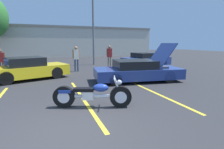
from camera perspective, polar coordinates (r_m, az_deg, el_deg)
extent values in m
plane|color=#2D2D30|center=(4.36, -13.89, -18.26)|extent=(80.00, 80.00, 0.00)
cube|color=yellow|center=(6.68, -9.48, -7.74)|extent=(0.12, 5.58, 0.01)
cube|color=yellow|center=(7.79, 12.57, -5.23)|extent=(0.12, 5.58, 0.01)
cube|color=beige|center=(27.53, -20.35, 10.00)|extent=(32.00, 4.00, 4.40)
cube|color=slate|center=(27.62, -20.62, 14.25)|extent=(32.00, 4.20, 0.30)
cylinder|color=slate|center=(16.79, -6.18, 17.69)|extent=(0.18, 0.18, 8.45)
cylinder|color=black|center=(5.67, 2.84, -7.25)|extent=(0.71, 0.40, 0.70)
cylinder|color=black|center=(5.87, -15.37, -7.01)|extent=(0.71, 0.40, 0.70)
cylinder|color=silver|center=(5.67, 2.84, -7.25)|extent=(0.42, 0.30, 0.38)
cylinder|color=silver|center=(5.87, -15.37, -7.01)|extent=(0.42, 0.30, 0.38)
cylinder|color=silver|center=(5.69, -6.43, -7.05)|extent=(1.49, 0.66, 0.12)
cube|color=silver|center=(5.70, -7.81, -6.65)|extent=(0.42, 0.35, 0.28)
ellipsoid|color=navy|center=(5.59, -3.69, -4.34)|extent=(0.56, 0.44, 0.26)
cube|color=black|center=(5.67, -9.23, -4.88)|extent=(0.69, 0.47, 0.10)
cube|color=navy|center=(5.81, -15.02, -5.21)|extent=(0.44, 0.34, 0.10)
cylinder|color=silver|center=(5.58, 1.93, -4.09)|extent=(0.31, 0.17, 0.63)
cylinder|color=silver|center=(5.51, 0.81, -1.13)|extent=(0.28, 0.67, 0.04)
sphere|color=silver|center=(5.55, 2.41, -2.55)|extent=(0.16, 0.16, 0.16)
cylinder|color=silver|center=(5.88, -10.31, -7.22)|extent=(1.14, 0.50, 0.09)
cube|color=navy|center=(9.60, 8.33, 0.50)|extent=(4.86, 2.59, 0.54)
cube|color=black|center=(9.46, 7.36, 3.35)|extent=(2.32, 2.01, 0.43)
cylinder|color=black|center=(9.48, 18.24, -0.82)|extent=(0.65, 0.31, 0.63)
cylinder|color=black|center=(10.94, 13.86, 0.84)|extent=(0.65, 0.31, 0.63)
cylinder|color=black|center=(8.42, 1.11, -1.65)|extent=(0.65, 0.31, 0.63)
cylinder|color=black|center=(10.04, -1.05, 0.30)|extent=(0.65, 0.31, 0.63)
cube|color=navy|center=(10.02, 15.61, 6.00)|extent=(1.22, 1.87, 1.35)
cube|color=#4C4C51|center=(10.07, 15.17, 2.02)|extent=(0.75, 1.12, 0.28)
cube|color=navy|center=(15.36, 11.12, 4.31)|extent=(4.41, 2.44, 0.66)
cube|color=black|center=(15.21, 10.71, 6.27)|extent=(2.11, 1.90, 0.40)
cylinder|color=black|center=(15.71, 16.56, 3.49)|extent=(0.64, 0.31, 0.61)
cylinder|color=black|center=(16.83, 12.67, 4.10)|extent=(0.64, 0.31, 0.61)
cylinder|color=black|center=(13.96, 9.19, 2.98)|extent=(0.64, 0.31, 0.61)
cylinder|color=black|center=(15.20, 5.44, 3.66)|extent=(0.64, 0.31, 0.61)
cube|color=yellow|center=(11.01, -25.40, 1.10)|extent=(4.49, 3.01, 0.60)
cube|color=black|center=(10.90, -26.46, 3.80)|extent=(2.27, 2.13, 0.48)
cylinder|color=black|center=(10.66, -17.62, 0.54)|extent=(0.71, 0.42, 0.68)
cylinder|color=black|center=(12.13, -20.39, 1.52)|extent=(0.71, 0.42, 0.68)
cylinder|color=black|center=(10.03, -31.32, -1.08)|extent=(0.71, 0.42, 0.68)
cylinder|color=black|center=(11.58, -32.43, 0.16)|extent=(0.71, 0.42, 0.68)
cylinder|color=gray|center=(14.55, -1.21, 3.97)|extent=(0.12, 0.12, 0.89)
cylinder|color=gray|center=(14.62, -0.47, 4.00)|extent=(0.12, 0.12, 0.89)
cube|color=maroon|center=(14.51, -0.85, 7.12)|extent=(0.36, 0.20, 0.71)
cylinder|color=#9E704C|center=(14.44, -1.67, 7.24)|extent=(0.08, 0.08, 0.64)
cylinder|color=#9E704C|center=(14.59, -0.03, 7.28)|extent=(0.08, 0.08, 0.64)
sphere|color=#9E704C|center=(14.50, -0.85, 8.99)|extent=(0.24, 0.24, 0.24)
cylinder|color=#38476B|center=(12.93, -11.96, 2.91)|extent=(0.12, 0.12, 0.88)
cylinder|color=#38476B|center=(12.96, -11.08, 2.96)|extent=(0.12, 0.12, 0.88)
cube|color=white|center=(12.87, -11.64, 6.41)|extent=(0.36, 0.20, 0.70)
cylinder|color=#9E704C|center=(12.84, -12.62, 6.52)|extent=(0.08, 0.08, 0.63)
cylinder|color=#9E704C|center=(12.91, -10.68, 6.61)|extent=(0.08, 0.08, 0.63)
sphere|color=#9E704C|center=(12.85, -11.72, 8.49)|extent=(0.24, 0.24, 0.24)
cylinder|color=brown|center=(13.75, -32.68, 1.75)|extent=(0.12, 0.12, 0.79)
cylinder|color=brown|center=(13.71, -31.86, 1.81)|extent=(0.12, 0.12, 0.79)
cube|color=maroon|center=(13.67, -32.56, 4.73)|extent=(0.36, 0.20, 0.63)
cylinder|color=brown|center=(13.62, -31.66, 4.93)|extent=(0.08, 0.08, 0.57)
sphere|color=brown|center=(13.64, -32.73, 6.49)|extent=(0.22, 0.22, 0.22)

